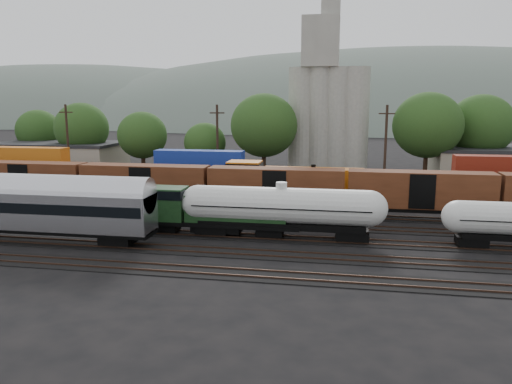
% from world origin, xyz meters
% --- Properties ---
extents(ground, '(600.00, 600.00, 0.00)m').
position_xyz_m(ground, '(0.00, 0.00, 0.00)').
color(ground, black).
extents(tracks, '(180.00, 33.20, 0.20)m').
position_xyz_m(tracks, '(0.00, 0.00, 0.05)').
color(tracks, black).
rests_on(tracks, ground).
extents(green_locomotive, '(15.78, 2.78, 4.18)m').
position_xyz_m(green_locomotive, '(-5.94, -5.00, 2.40)').
color(green_locomotive, black).
rests_on(green_locomotive, ground).
extents(tank_car_a, '(18.94, 3.39, 4.96)m').
position_xyz_m(tank_car_a, '(1.00, -5.00, 2.93)').
color(tank_car_a, silver).
rests_on(tank_car_a, ground).
extents(passenger_coach, '(25.91, 3.20, 5.88)m').
position_xyz_m(passenger_coach, '(-22.48, -10.00, 3.58)').
color(passenger_coach, silver).
rests_on(passenger_coach, ground).
extents(orange_locomotive, '(19.90, 3.32, 4.98)m').
position_xyz_m(orange_locomotive, '(-0.51, 10.00, 2.82)').
color(orange_locomotive, black).
rests_on(orange_locomotive, ground).
extents(boxcar_string, '(153.60, 2.90, 4.20)m').
position_xyz_m(boxcar_string, '(-8.59, 5.00, 3.12)').
color(boxcar_string, black).
rests_on(boxcar_string, ground).
extents(container_wall, '(162.70, 2.60, 5.80)m').
position_xyz_m(container_wall, '(-18.17, 15.00, 2.73)').
color(container_wall, black).
rests_on(container_wall, ground).
extents(grain_silo, '(13.40, 5.00, 29.00)m').
position_xyz_m(grain_silo, '(3.28, 36.00, 11.26)').
color(grain_silo, '#A19F94').
rests_on(grain_silo, ground).
extents(industrial_sheds, '(119.38, 17.26, 5.10)m').
position_xyz_m(industrial_sheds, '(6.63, 35.25, 2.56)').
color(industrial_sheds, '#9E937F').
rests_on(industrial_sheds, ground).
extents(tree_band, '(166.57, 22.92, 14.01)m').
position_xyz_m(tree_band, '(4.94, 36.05, 7.91)').
color(tree_band, black).
rests_on(tree_band, ground).
extents(utility_poles, '(122.20, 0.36, 12.00)m').
position_xyz_m(utility_poles, '(0.00, 22.00, 6.21)').
color(utility_poles, black).
rests_on(utility_poles, ground).
extents(distant_hills, '(860.00, 286.00, 130.00)m').
position_xyz_m(distant_hills, '(23.92, 260.00, -20.56)').
color(distant_hills, '#59665B').
rests_on(distant_hills, ground).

